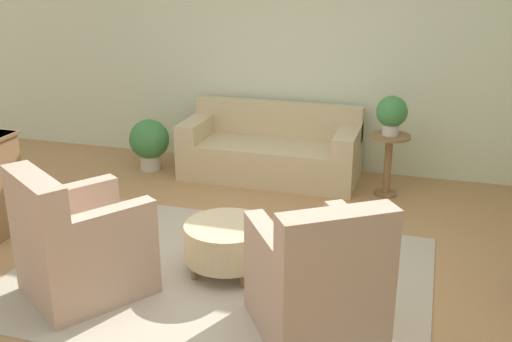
{
  "coord_description": "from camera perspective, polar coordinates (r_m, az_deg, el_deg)",
  "views": [
    {
      "loc": [
        1.55,
        -4.08,
        2.48
      ],
      "look_at": [
        0.15,
        0.55,
        0.75
      ],
      "focal_mm": 42.0,
      "sensor_mm": 36.0,
      "label": 1
    }
  ],
  "objects": [
    {
      "name": "rug",
      "position": [
        5.01,
        -3.52,
        -9.92
      ],
      "size": [
        3.39,
        2.43,
        0.01
      ],
      "color": "#B2A893",
      "rests_on": "ground_plane"
    },
    {
      "name": "potted_plant_floor",
      "position": [
        7.44,
        -10.12,
        2.8
      ],
      "size": [
        0.49,
        0.49,
        0.63
      ],
      "color": "beige",
      "rests_on": "ground_plane"
    },
    {
      "name": "side_table",
      "position": [
        6.64,
        12.5,
        1.42
      ],
      "size": [
        0.44,
        0.44,
        0.69
      ],
      "color": "olive",
      "rests_on": "ground_plane"
    },
    {
      "name": "armchair_left",
      "position": [
        4.78,
        -16.58,
        -7.05
      ],
      "size": [
        1.11,
        1.13,
        1.03
      ],
      "color": "tan",
      "rests_on": "rug"
    },
    {
      "name": "wall_back",
      "position": [
        7.31,
        4.5,
        11.12
      ],
      "size": [
        9.85,
        0.12,
        2.8
      ],
      "color": "beige",
      "rests_on": "ground_plane"
    },
    {
      "name": "armchair_right",
      "position": [
        4.13,
        5.92,
        -10.7
      ],
      "size": [
        1.11,
        1.13,
        1.03
      ],
      "color": "tan",
      "rests_on": "rug"
    },
    {
      "name": "potted_plant_on_side_table",
      "position": [
        6.51,
        12.8,
        5.39
      ],
      "size": [
        0.33,
        0.33,
        0.42
      ],
      "color": "beige",
      "rests_on": "side_table"
    },
    {
      "name": "ground_plane",
      "position": [
        5.02,
        -3.52,
        -9.97
      ],
      "size": [
        16.0,
        16.0,
        0.0
      ],
      "primitive_type": "plane",
      "color": "#AD7F51"
    },
    {
      "name": "ottoman_table",
      "position": [
        4.95,
        -2.78,
        -6.71
      ],
      "size": [
        0.7,
        0.7,
        0.42
      ],
      "color": "#C6B289",
      "rests_on": "rug"
    },
    {
      "name": "couch",
      "position": [
        7.11,
        1.45,
        1.9
      ],
      "size": [
        2.06,
        0.88,
        0.84
      ],
      "color": "#C6B289",
      "rests_on": "ground_plane"
    }
  ]
}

